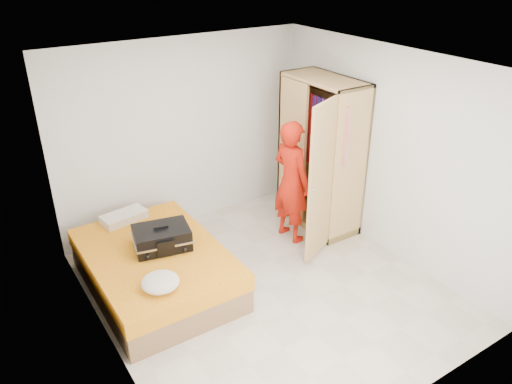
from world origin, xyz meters
TOP-DOWN VIEW (x-y plane):
  - room at (0.00, 0.00)m, footprint 4.00×4.02m
  - bed at (-1.05, 0.73)m, footprint 1.42×2.02m
  - wardrobe at (1.45, 0.84)m, footprint 1.13×1.41m
  - person at (0.93, 0.79)m, footprint 0.46×0.65m
  - suitcase at (-0.93, 0.75)m, footprint 0.72×0.59m
  - round_cushion at (-1.26, 0.05)m, footprint 0.39×0.39m
  - pillow at (-1.09, 1.58)m, footprint 0.59×0.36m

SIDE VIEW (x-z plane):
  - bed at x=-1.05m, z-range 0.00..0.50m
  - pillow at x=-1.09m, z-range 0.50..0.60m
  - round_cushion at x=-1.26m, z-range 0.50..0.65m
  - suitcase at x=-0.93m, z-range 0.48..0.76m
  - person at x=0.93m, z-range 0.00..1.66m
  - wardrobe at x=1.45m, z-range -0.05..2.05m
  - room at x=0.00m, z-range 0.00..2.60m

